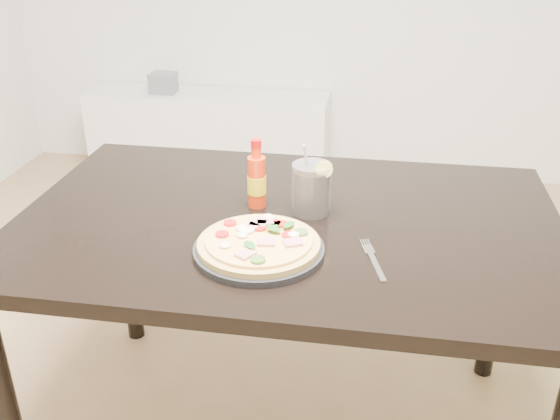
% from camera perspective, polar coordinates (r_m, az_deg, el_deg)
% --- Properties ---
extents(dining_table, '(1.40, 0.90, 0.75)m').
position_cam_1_polar(dining_table, '(1.65, 0.68, -3.27)').
color(dining_table, black).
rests_on(dining_table, ground).
extents(plate, '(0.31, 0.31, 0.02)m').
position_cam_1_polar(plate, '(1.45, -1.94, -3.65)').
color(plate, black).
rests_on(plate, dining_table).
extents(pizza, '(0.29, 0.29, 0.03)m').
position_cam_1_polar(pizza, '(1.44, -1.94, -2.93)').
color(pizza, tan).
rests_on(pizza, plate).
extents(hot_sauce_bottle, '(0.06, 0.06, 0.19)m').
position_cam_1_polar(hot_sauce_bottle, '(1.65, -2.14, 2.73)').
color(hot_sauce_bottle, red).
rests_on(hot_sauce_bottle, dining_table).
extents(cola_cup, '(0.11, 0.10, 0.19)m').
position_cam_1_polar(cola_cup, '(1.62, 2.89, 1.87)').
color(cola_cup, black).
rests_on(cola_cup, dining_table).
extents(fork, '(0.07, 0.19, 0.00)m').
position_cam_1_polar(fork, '(1.44, 8.45, -4.38)').
color(fork, silver).
rests_on(fork, dining_table).
extents(media_console, '(1.40, 0.34, 0.50)m').
position_cam_1_polar(media_console, '(3.75, -6.51, 6.83)').
color(media_console, white).
rests_on(media_console, ground).
extents(cd_stack, '(0.14, 0.12, 0.11)m').
position_cam_1_polar(cd_stack, '(3.71, -10.63, 11.35)').
color(cd_stack, slate).
rests_on(cd_stack, media_console).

